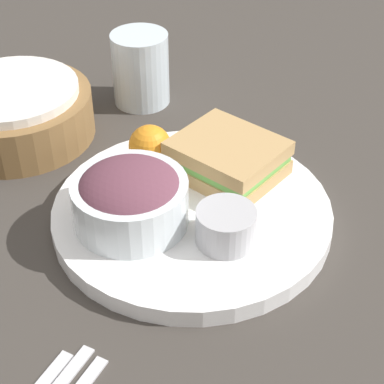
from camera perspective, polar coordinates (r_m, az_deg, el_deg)
name	(u,v)px	position (r m, az deg, el deg)	size (l,w,h in m)	color
ground_plane	(192,220)	(0.74, 0.00, -2.52)	(4.00, 4.00, 0.00)	#3D3833
plate	(192,213)	(0.73, 0.00, -1.89)	(0.32, 0.32, 0.02)	white
sandwich	(228,158)	(0.76, 3.18, 3.04)	(0.12, 0.13, 0.04)	tan
salad_bowl	(130,197)	(0.68, -5.53, -0.46)	(0.13, 0.13, 0.07)	white
dressing_cup	(226,226)	(0.67, 3.03, -3.07)	(0.06, 0.06, 0.04)	#B7B7BC
orange_wedge	(150,146)	(0.77, -3.76, 4.10)	(0.05, 0.05, 0.05)	orange
drink_glass	(141,69)	(0.94, -4.59, 10.87)	(0.08, 0.08, 0.10)	silver
bread_basket	(14,112)	(0.89, -15.52, 6.87)	(0.21, 0.21, 0.07)	olive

